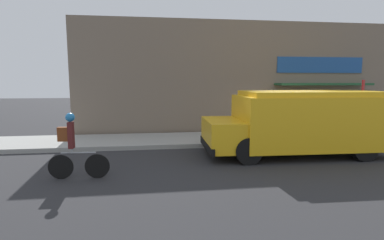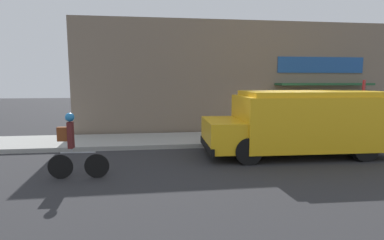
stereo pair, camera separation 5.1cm
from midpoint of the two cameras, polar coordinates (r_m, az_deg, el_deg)
name	(u,v)px [view 1 (the left image)]	position (r m, az deg, el deg)	size (l,w,h in m)	color
ground_plane	(286,146)	(12.25, 17.34, -4.67)	(70.00, 70.00, 0.00)	#2B2B2D
sidewalk	(272,137)	(13.41, 14.97, -3.19)	(28.00, 2.63, 0.17)	#999993
storefront	(263,78)	(14.63, 13.34, 7.75)	(17.33, 1.01, 5.25)	#756656
school_bus	(301,121)	(10.77, 20.00, -0.23)	(6.12, 2.94, 2.16)	yellow
cyclist	(73,146)	(8.24, -21.87, -4.64)	(1.55, 0.23, 1.71)	black
stop_sign_post	(362,98)	(14.38, 29.55, 3.66)	(0.45, 0.45, 2.43)	slate
trash_bin	(297,126)	(13.89, 19.30, -1.06)	(0.56, 0.56, 0.76)	#38383D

